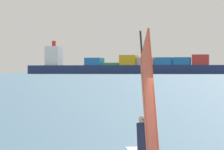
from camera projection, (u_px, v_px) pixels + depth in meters
name	position (u px, v px, depth m)	size (l,w,h in m)	color
windsurfer	(145.00, 126.00, 15.62)	(2.05, 4.60, 4.26)	white
cargo_ship	(128.00, 66.00, 548.21)	(208.52, 41.47, 35.20)	navy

